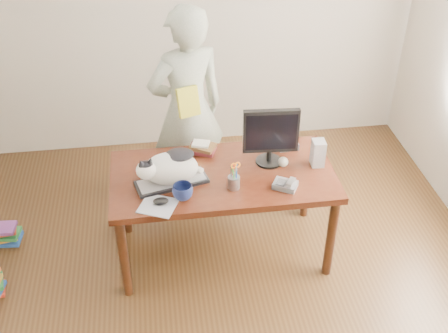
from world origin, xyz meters
TOP-DOWN VIEW (x-y plane):
  - room at (0.00, 0.00)m, footprint 4.50×4.50m
  - desk at (0.00, 0.68)m, footprint 1.60×0.80m
  - keyboard at (-0.37, 0.54)m, footprint 0.53×0.30m
  - cat at (-0.38, 0.53)m, footprint 0.48×0.33m
  - monitor at (0.35, 0.68)m, footprint 0.40×0.21m
  - pen_cup at (0.05, 0.43)m, footprint 0.10×0.10m
  - mousepad at (-0.48, 0.30)m, footprint 0.30×0.29m
  - mouse at (-0.46, 0.32)m, footprint 0.12×0.10m
  - coffee_mug at (-0.30, 0.36)m, footprint 0.18×0.18m
  - phone at (0.41, 0.38)m, footprint 0.19×0.18m
  - speaker at (0.69, 0.62)m, footprint 0.09×0.10m
  - baseball at (0.44, 0.63)m, footprint 0.08×0.08m
  - book_stack at (-0.12, 0.91)m, footprint 0.23×0.21m
  - calculator at (0.53, 0.91)m, footprint 0.16×0.21m
  - person at (-0.19, 1.31)m, footprint 0.74×0.60m
  - held_book at (-0.19, 1.14)m, footprint 0.19×0.15m
  - book_pile_b at (-1.72, 0.95)m, footprint 0.26×0.20m

SIDE VIEW (x-z plane):
  - book_pile_b at x=-1.72m, z-range 0.00..0.15m
  - desk at x=0.00m, z-range 0.23..0.98m
  - mousepad at x=-0.48m, z-range 0.75..0.76m
  - keyboard at x=-0.37m, z-range 0.75..0.78m
  - mouse at x=-0.46m, z-range 0.75..0.79m
  - phone at x=0.41m, z-range 0.74..0.81m
  - calculator at x=0.53m, z-range 0.75..0.81m
  - book_stack at x=-0.12m, z-range 0.75..0.82m
  - baseball at x=0.44m, z-range 0.75..0.83m
  - coffee_mug at x=-0.30m, z-range 0.75..0.86m
  - pen_cup at x=0.05m, z-range 0.70..0.91m
  - speaker at x=0.69m, z-range 0.75..0.95m
  - person at x=-0.19m, z-range 0.00..1.75m
  - cat at x=-0.38m, z-range 0.75..1.03m
  - monitor at x=0.35m, z-range 0.78..1.23m
  - held_book at x=-0.19m, z-range 0.93..1.17m
  - room at x=0.00m, z-range -0.90..3.60m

